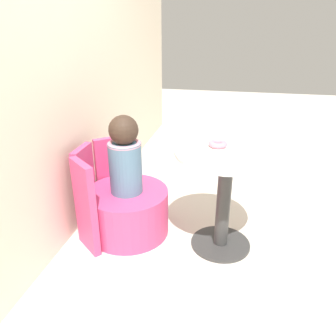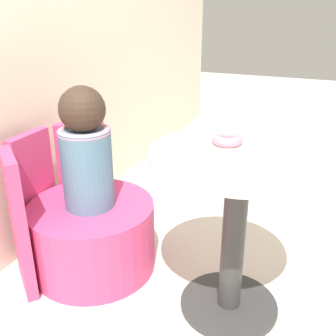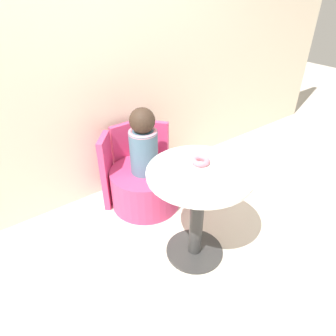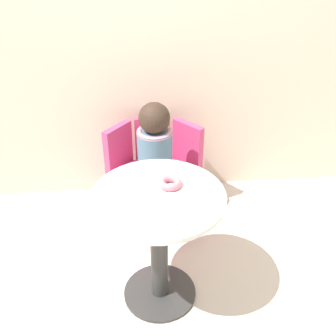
{
  "view_description": "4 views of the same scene",
  "coord_description": "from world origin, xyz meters",
  "px_view_note": "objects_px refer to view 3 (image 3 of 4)",
  "views": [
    {
      "loc": [
        -1.87,
        -0.03,
        1.45
      ],
      "look_at": [
        0.07,
        0.38,
        0.58
      ],
      "focal_mm": 35.0,
      "sensor_mm": 36.0,
      "label": 1
    },
    {
      "loc": [
        -1.25,
        -0.27,
        1.22
      ],
      "look_at": [
        0.1,
        0.29,
        0.61
      ],
      "focal_mm": 42.0,
      "sensor_mm": 36.0,
      "label": 2
    },
    {
      "loc": [
        -0.98,
        -1.11,
        1.74
      ],
      "look_at": [
        0.09,
        0.33,
        0.58
      ],
      "focal_mm": 32.0,
      "sensor_mm": 36.0,
      "label": 3
    },
    {
      "loc": [
        -0.0,
        -1.54,
        1.86
      ],
      "look_at": [
        0.18,
        0.37,
        0.64
      ],
      "focal_mm": 42.0,
      "sensor_mm": 36.0,
      "label": 4
    }
  ],
  "objects_px": {
    "child_figure": "(143,142)",
    "donut": "(201,161)",
    "tub_chair": "(146,187)",
    "round_table": "(198,200)"
  },
  "relations": [
    {
      "from": "donut",
      "to": "round_table",
      "type": "bearing_deg",
      "value": -134.1
    },
    {
      "from": "child_figure",
      "to": "donut",
      "type": "relative_size",
      "value": 4.63
    },
    {
      "from": "tub_chair",
      "to": "donut",
      "type": "height_order",
      "value": "donut"
    },
    {
      "from": "round_table",
      "to": "child_figure",
      "type": "height_order",
      "value": "child_figure"
    },
    {
      "from": "child_figure",
      "to": "donut",
      "type": "bearing_deg",
      "value": -86.53
    },
    {
      "from": "child_figure",
      "to": "donut",
      "type": "height_order",
      "value": "child_figure"
    },
    {
      "from": "round_table",
      "to": "tub_chair",
      "type": "height_order",
      "value": "round_table"
    },
    {
      "from": "donut",
      "to": "tub_chair",
      "type": "bearing_deg",
      "value": 93.47
    },
    {
      "from": "round_table",
      "to": "tub_chair",
      "type": "xyz_separation_m",
      "value": [
        0.03,
        0.69,
        -0.32
      ]
    },
    {
      "from": "tub_chair",
      "to": "donut",
      "type": "relative_size",
      "value": 4.95
    }
  ]
}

